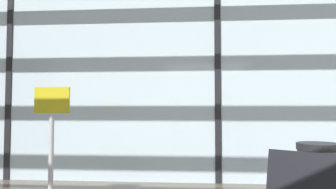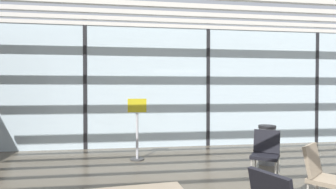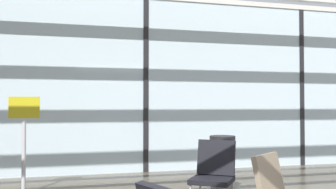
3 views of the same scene
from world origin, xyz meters
name	(u,v)px [view 2 (image 2 of 3)]	position (x,y,z in m)	size (l,w,h in m)	color
glass_curtain_wall	(208,87)	(0.00, 5.20, 1.71)	(14.00, 0.08, 3.43)	silver
window_mullion_0	(85,87)	(-3.50, 5.20, 1.71)	(0.10, 0.12, 3.43)	black
window_mullion_1	(208,87)	(0.00, 5.20, 1.71)	(0.10, 0.12, 3.43)	black
window_mullion_2	(316,88)	(3.50, 5.20, 1.71)	(0.10, 0.12, 3.43)	black
parked_airplane	(197,78)	(1.04, 10.66, 2.21)	(11.86, 4.42, 4.42)	silver
lounge_chair_1	(322,173)	(0.37, 0.79, 0.49)	(0.70, 0.71, 0.87)	#7F705B
lounge_chair_3	(266,151)	(0.27, 2.21, 0.49)	(0.70, 0.71, 0.87)	black
trash_bin	(267,145)	(0.73, 3.03, 0.43)	(0.38, 0.38, 0.86)	slate
info_sign	(137,131)	(-2.12, 3.80, 0.68)	(0.44, 0.32, 1.44)	#333333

